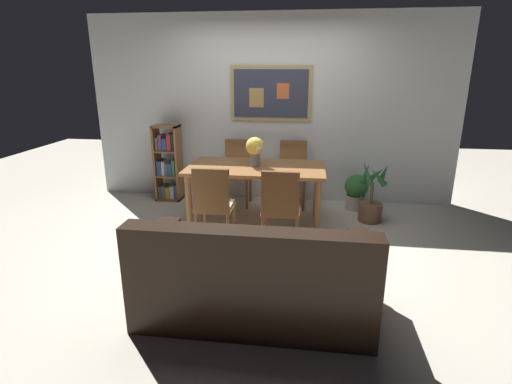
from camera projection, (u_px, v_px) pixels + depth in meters
name	position (u px, v px, depth m)	size (l,w,h in m)	color
ground_plane	(255.00, 242.00, 4.51)	(12.00, 12.00, 0.00)	beige
wall_back_with_painting	(271.00, 110.00, 5.69)	(5.20, 0.14, 2.60)	silver
dining_table	(256.00, 173.00, 4.86)	(1.65, 0.91, 0.74)	brown
dining_chair_near_right	(281.00, 204.00, 4.12)	(0.40, 0.41, 0.91)	brown
dining_chair_far_right	(293.00, 168.00, 5.59)	(0.40, 0.41, 0.91)	brown
dining_chair_near_left	(214.00, 201.00, 4.23)	(0.40, 0.41, 0.91)	brown
dining_chair_far_left	(237.00, 167.00, 5.66)	(0.40, 0.41, 0.91)	brown
leather_couch	(254.00, 281.00, 3.09)	(1.80, 0.84, 0.84)	black
bookshelf	(168.00, 164.00, 5.84)	(0.36, 0.28, 1.10)	brown
potted_ivy	(356.00, 191.00, 5.49)	(0.32, 0.32, 0.50)	#B2ADA3
potted_palm	(371.00, 201.00, 5.05)	(0.37, 0.37, 0.80)	brown
flower_vase	(255.00, 149.00, 4.78)	(0.22, 0.22, 0.35)	slate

